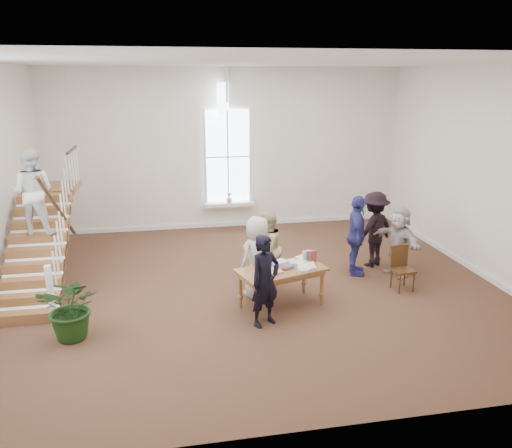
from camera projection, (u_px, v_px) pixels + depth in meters
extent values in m
plane|color=#4C2A1E|center=(257.00, 286.00, 10.48)|extent=(10.00, 10.00, 0.00)
plane|color=white|center=(227.00, 150.00, 14.08)|extent=(10.00, 0.00, 10.00)
plane|color=white|center=(330.00, 260.00, 5.60)|extent=(10.00, 0.00, 10.00)
plane|color=white|center=(485.00, 172.00, 10.72)|extent=(0.00, 9.00, 9.00)
plane|color=white|center=(257.00, 61.00, 9.20)|extent=(10.00, 10.00, 0.00)
cube|color=white|center=(229.00, 204.00, 14.36)|extent=(1.45, 0.28, 0.10)
plane|color=white|center=(228.00, 157.00, 14.09)|extent=(2.60, 0.00, 2.60)
plane|color=white|center=(227.00, 99.00, 13.63)|extent=(0.60, 0.60, 0.85)
cube|color=white|center=(229.00, 224.00, 14.68)|extent=(10.00, 0.04, 0.12)
imported|color=pink|center=(229.00, 198.00, 14.27)|extent=(0.17, 0.17, 0.30)
cube|color=brown|center=(27.00, 317.00, 8.94)|extent=(1.10, 0.30, 0.20)
cube|color=brown|center=(29.00, 299.00, 9.16)|extent=(1.10, 0.30, 0.20)
cube|color=brown|center=(32.00, 283.00, 9.39)|extent=(1.10, 0.30, 0.20)
cube|color=brown|center=(34.00, 267.00, 9.62)|extent=(1.10, 0.30, 0.20)
cube|color=brown|center=(37.00, 252.00, 9.84)|extent=(1.10, 0.30, 0.20)
cube|color=brown|center=(39.00, 238.00, 10.07)|extent=(1.10, 0.30, 0.20)
cube|color=brown|center=(41.00, 224.00, 10.29)|extent=(1.10, 0.30, 0.20)
cube|color=brown|center=(43.00, 211.00, 10.52)|extent=(1.10, 0.30, 0.20)
cube|color=brown|center=(45.00, 199.00, 10.74)|extent=(1.10, 0.30, 0.20)
cube|color=brown|center=(53.00, 188.00, 11.58)|extent=(1.10, 1.20, 0.12)
cube|color=white|center=(51.00, 295.00, 8.75)|extent=(0.10, 0.10, 1.10)
cylinder|color=#32180D|center=(59.00, 209.00, 9.69)|extent=(0.07, 2.74, 1.86)
imported|color=silver|center=(33.00, 191.00, 9.79)|extent=(0.94, 0.79, 1.72)
cube|color=brown|center=(282.00, 270.00, 9.36)|extent=(1.80, 1.27, 0.05)
cube|color=brown|center=(282.00, 274.00, 9.39)|extent=(1.65, 1.12, 0.10)
cylinder|color=brown|center=(256.00, 303.00, 8.89)|extent=(0.07, 0.07, 0.72)
cylinder|color=brown|center=(322.00, 288.00, 9.54)|extent=(0.07, 0.07, 0.72)
cylinder|color=brown|center=(240.00, 290.00, 9.41)|extent=(0.07, 0.07, 0.72)
cylinder|color=brown|center=(304.00, 277.00, 10.06)|extent=(0.07, 0.07, 0.72)
cube|color=silver|center=(300.00, 264.00, 9.51)|extent=(0.22, 0.25, 0.05)
cube|color=beige|center=(293.00, 262.00, 9.62)|extent=(0.17, 0.29, 0.04)
cube|color=tan|center=(269.00, 268.00, 9.32)|extent=(0.19, 0.25, 0.05)
cube|color=silver|center=(281.00, 262.00, 9.63)|extent=(0.28, 0.29, 0.06)
cube|color=#4C5972|center=(273.00, 265.00, 9.46)|extent=(0.25, 0.25, 0.05)
cube|color=maroon|center=(270.00, 272.00, 9.13)|extent=(0.18, 0.20, 0.05)
cube|color=white|center=(303.00, 258.00, 9.85)|extent=(0.32, 0.33, 0.04)
cube|color=#BFB299|center=(276.00, 272.00, 9.16)|extent=(0.24, 0.24, 0.05)
cube|color=silver|center=(307.00, 262.00, 9.66)|extent=(0.28, 0.31, 0.03)
cube|color=beige|center=(309.00, 267.00, 9.40)|extent=(0.26, 0.30, 0.05)
cube|color=tan|center=(308.00, 262.00, 9.66)|extent=(0.16, 0.23, 0.04)
cube|color=silver|center=(306.00, 268.00, 9.32)|extent=(0.32, 0.34, 0.06)
cube|color=#4C5972|center=(287.00, 266.00, 9.41)|extent=(0.23, 0.28, 0.06)
cube|color=maroon|center=(280.00, 268.00, 9.34)|extent=(0.23, 0.22, 0.05)
cube|color=white|center=(283.00, 265.00, 9.46)|extent=(0.25, 0.26, 0.04)
cube|color=#BFB299|center=(268.00, 273.00, 9.09)|extent=(0.19, 0.23, 0.06)
cube|color=silver|center=(301.00, 262.00, 9.63)|extent=(0.25, 0.23, 0.05)
cube|color=beige|center=(302.00, 269.00, 9.25)|extent=(0.16, 0.28, 0.06)
imported|color=black|center=(265.00, 281.00, 8.65)|extent=(0.72, 0.64, 1.65)
imported|color=beige|center=(257.00, 257.00, 9.85)|extent=(0.95, 0.85, 1.63)
imported|color=tan|center=(267.00, 248.00, 10.38)|extent=(0.97, 0.97, 1.59)
imported|color=navy|center=(356.00, 236.00, 10.87)|extent=(0.72, 1.13, 1.79)
imported|color=black|center=(374.00, 229.00, 11.41)|extent=(1.30, 1.09, 1.75)
imported|color=#B8ADA6|center=(398.00, 241.00, 10.88)|extent=(0.90, 1.51, 1.55)
imported|color=black|center=(73.00, 307.00, 8.25)|extent=(1.21, 1.12, 1.13)
cube|color=#32180D|center=(403.00, 270.00, 10.19)|extent=(0.44, 0.44, 0.05)
cube|color=#32180D|center=(399.00, 256.00, 10.29)|extent=(0.40, 0.09, 0.47)
cylinder|color=#32180D|center=(400.00, 284.00, 10.06)|extent=(0.04, 0.04, 0.42)
cylinder|color=#32180D|center=(414.00, 282.00, 10.16)|extent=(0.04, 0.04, 0.42)
cylinder|color=#32180D|center=(391.00, 278.00, 10.36)|extent=(0.04, 0.04, 0.42)
cylinder|color=#32180D|center=(405.00, 276.00, 10.45)|extent=(0.04, 0.04, 0.42)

